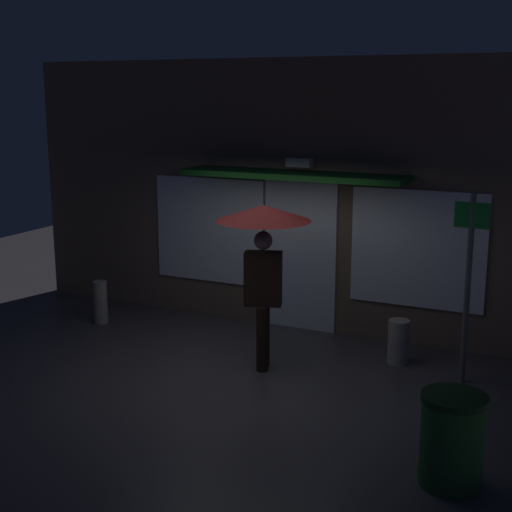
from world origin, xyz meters
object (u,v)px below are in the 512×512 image
Objects in this scene: trash_bin at (452,440)px; sidewalk_bollard at (398,342)px; person_with_umbrella at (263,239)px; street_sign_post at (468,277)px; sidewalk_bollard_2 at (100,302)px.

sidewalk_bollard is at bearing 113.81° from trash_bin.
person_with_umbrella reaches higher than trash_bin.
person_with_umbrella is 0.91× the size of street_sign_post.
sidewalk_bollard_2 is at bearing -176.38° from sidewalk_bollard.
sidewalk_bollard is (-0.86, 0.28, -1.01)m from street_sign_post.
street_sign_post is (2.36, 0.62, -0.36)m from person_with_umbrella.
trash_bin is (5.69, -2.43, 0.10)m from sidewalk_bollard_2.
person_with_umbrella is at bearing -149.19° from sidewalk_bollard.
person_with_umbrella is at bearing 146.01° from trash_bin.
sidewalk_bollard_2 is (-5.35, -0.01, -0.98)m from street_sign_post.
person_with_umbrella is 2.46× the size of trash_bin.
street_sign_post reaches higher than sidewalk_bollard_2.
person_with_umbrella is 2.22m from sidewalk_bollard.
sidewalk_bollard_2 is at bearing -179.91° from street_sign_post.
sidewalk_bollard is at bearing 162.20° from street_sign_post.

